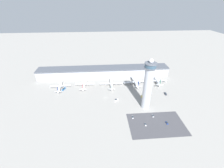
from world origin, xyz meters
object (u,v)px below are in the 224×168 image
car_yellow_taxi (145,124)px  service_truck_fuel (64,89)px  service_truck_catering (143,96)px  service_truck_water (116,100)px  control_tower (148,85)px  airplane_gate_alpha (60,86)px  airplane_gate_delta (135,82)px  car_white_wagon (133,117)px  service_truck_baggage (165,94)px  car_black_suv (167,123)px  airplane_gate_charlie (111,83)px  airplane_gate_bravo (85,84)px  airplane_gate_echo (157,80)px  car_grey_coupe (153,116)px

car_yellow_taxi → service_truck_fuel: bearing=141.8°
service_truck_catering → service_truck_water: (-39.91, -7.28, 0.13)m
control_tower → service_truck_fuel: control_tower is taller
airplane_gate_alpha → car_yellow_taxi: bearing=-38.3°
airplane_gate_delta → car_white_wagon: (-20.07, -80.38, -4.14)m
control_tower → airplane_gate_delta: (-0.74, 61.00, -28.63)m
service_truck_catering → service_truck_baggage: (35.94, 3.20, -0.08)m
control_tower → service_truck_water: 51.86m
airplane_gate_delta → car_black_suv: airplane_gate_delta is taller
airplane_gate_charlie → car_yellow_taxi: 97.30m
service_truck_water → car_black_suv: service_truck_water is taller
service_truck_catering → car_yellow_taxi: (-11.55, -56.45, -0.37)m
car_black_suv → service_truck_water: bearing=138.0°
control_tower → service_truck_catering: 40.44m
airplane_gate_bravo → car_white_wagon: (64.02, -80.74, -3.71)m
service_truck_water → control_tower: bearing=-24.3°
car_yellow_taxi → service_truck_baggage: bearing=51.5°
service_truck_catering → car_black_suv: service_truck_catering is taller
service_truck_fuel → car_black_suv: (134.26, -84.80, -0.34)m
airplane_gate_charlie → car_black_suv: (57.85, -91.21, -3.52)m
service_truck_water → car_white_wagon: (16.18, -36.11, -0.49)m
service_truck_baggage → service_truck_catering: bearing=-174.9°
service_truck_water → airplane_gate_delta: bearing=50.7°
service_truck_fuel → service_truck_water: 88.03m
airplane_gate_echo → car_black_suv: bearing=-102.1°
car_grey_coupe → car_yellow_taxi: car_yellow_taxi is taller
airplane_gate_alpha → car_yellow_taxi: size_ratio=9.06×
control_tower → airplane_gate_alpha: 139.70m
airplane_gate_bravo → service_truck_water: (47.83, -44.64, -3.22)m
airplane_gate_bravo → car_white_wagon: 103.11m
control_tower → airplane_gate_charlie: bearing=124.5°
service_truck_fuel → car_white_wagon: service_truck_fuel is taller
airplane_gate_charlie → service_truck_fuel: airplane_gate_charlie is taller
airplane_gate_alpha → service_truck_baggage: 165.33m
service_truck_water → car_yellow_taxi: service_truck_water is taller
airplane_gate_alpha → service_truck_baggage: size_ratio=5.08×
car_black_suv → service_truck_catering: bearing=104.2°
airplane_gate_charlie → service_truck_water: size_ratio=6.52×
airplane_gate_echo → service_truck_catering: 51.74m
service_truck_baggage → car_grey_coupe: size_ratio=1.74×
car_white_wagon → service_truck_catering: bearing=61.3°
control_tower → car_yellow_taxi: size_ratio=16.42×
airplane_gate_bravo → car_white_wagon: bearing=-51.6°
airplane_gate_delta → car_black_suv: 94.67m
control_tower → service_truck_catering: (2.92, 24.01, -32.41)m
airplane_gate_delta → car_white_wagon: airplane_gate_delta is taller
car_black_suv → airplane_gate_alpha: bearing=147.3°
airplane_gate_bravo → airplane_gate_echo: size_ratio=1.09×
service_truck_fuel → service_truck_water: size_ratio=1.48×
airplane_gate_bravo → car_grey_coupe: 120.32m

